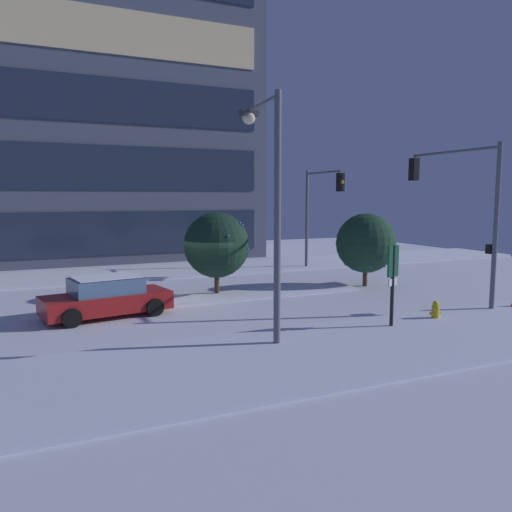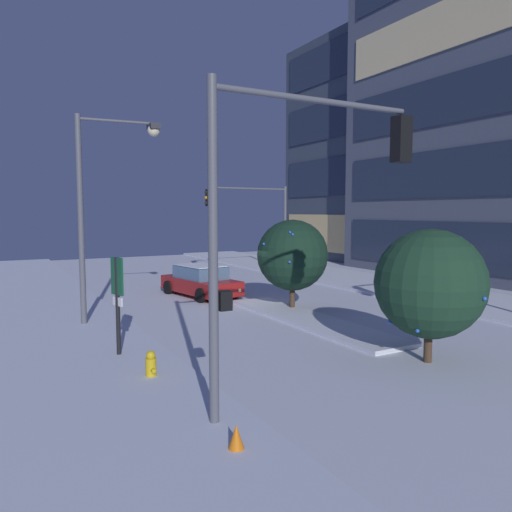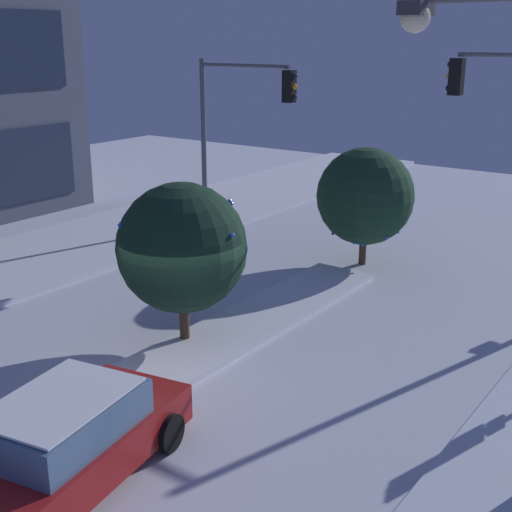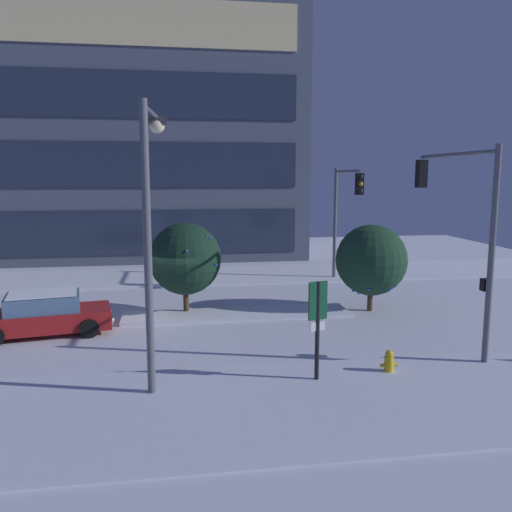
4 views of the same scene
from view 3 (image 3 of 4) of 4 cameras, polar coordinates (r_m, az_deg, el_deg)
ground at (r=15.08m, az=-6.41°, el=-8.83°), size 52.00×52.00×0.00m
median_strip at (r=17.10m, az=0.04°, el=-5.15°), size 9.00×1.80×0.14m
car_near at (r=11.41m, az=-15.50°, el=-14.65°), size 4.81×2.68×1.49m
traffic_light_corner_far_right at (r=23.85m, az=-1.47°, el=11.49°), size 0.32×3.96×5.98m
decorated_tree_median at (r=15.22m, az=-6.11°, el=0.67°), size 2.88×2.88×3.72m
decorated_tree_left_of_median at (r=21.04m, az=8.98°, el=4.87°), size 2.94×2.92×3.59m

